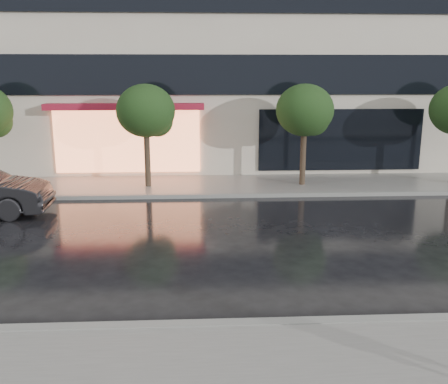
{
  "coord_description": "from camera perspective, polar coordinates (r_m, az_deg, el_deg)",
  "views": [
    {
      "loc": [
        -1.04,
        -8.92,
        4.37
      ],
      "look_at": [
        -0.4,
        3.48,
        1.4
      ],
      "focal_mm": 40.0,
      "sensor_mm": 36.0,
      "label": 1
    }
  ],
  "objects": [
    {
      "name": "ground",
      "position": [
        9.99,
        3.42,
        -12.52
      ],
      "size": [
        120.0,
        120.0,
        0.0
      ],
      "primitive_type": "plane",
      "color": "black",
      "rests_on": "ground"
    },
    {
      "name": "sidewalk_far",
      "position": [
        19.68,
        0.16,
        0.8
      ],
      "size": [
        60.0,
        3.5,
        0.12
      ],
      "primitive_type": "cube",
      "color": "slate",
      "rests_on": "ground"
    },
    {
      "name": "curb_near",
      "position": [
        9.07,
        4.14,
        -14.88
      ],
      "size": [
        60.0,
        0.25,
        0.14
      ],
      "primitive_type": "cube",
      "color": "gray",
      "rests_on": "ground"
    },
    {
      "name": "curb_far",
      "position": [
        17.98,
        0.46,
        -0.39
      ],
      "size": [
        60.0,
        0.25,
        0.14
      ],
      "primitive_type": "cube",
      "color": "gray",
      "rests_on": "ground"
    },
    {
      "name": "tree_mid_west",
      "position": [
        19.1,
        -8.74,
        8.95
      ],
      "size": [
        2.2,
        2.2,
        3.99
      ],
      "color": "#33261C",
      "rests_on": "ground"
    },
    {
      "name": "tree_mid_east",
      "position": [
        19.45,
        9.36,
        9.0
      ],
      "size": [
        2.2,
        2.2,
        3.99
      ],
      "color": "#33261C",
      "rests_on": "ground"
    }
  ]
}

